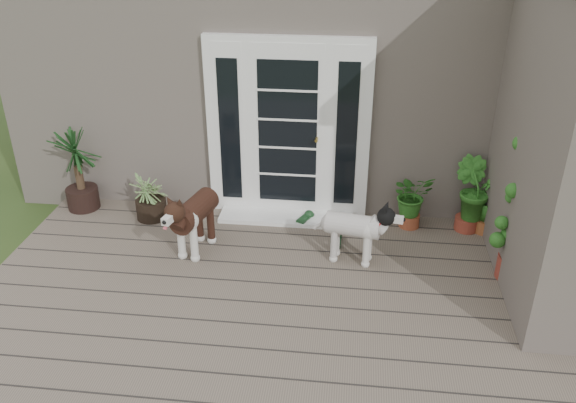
# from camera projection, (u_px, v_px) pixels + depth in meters

# --- Properties ---
(deck) EXTENTS (6.20, 4.60, 0.12)m
(deck) POSITION_uv_depth(u_px,v_px,m) (282.00, 331.00, 5.46)
(deck) COLOR #6B5B4C
(deck) RESTS_ON ground
(house_main) EXTENTS (7.40, 4.00, 3.10)m
(house_main) POSITION_uv_depth(u_px,v_px,m) (318.00, 57.00, 8.52)
(house_main) COLOR #665E54
(house_main) RESTS_ON ground
(door_unit) EXTENTS (1.90, 0.14, 2.15)m
(door_unit) POSITION_uv_depth(u_px,v_px,m) (288.00, 130.00, 6.90)
(door_unit) COLOR white
(door_unit) RESTS_ON deck
(door_step) EXTENTS (1.60, 0.40, 0.05)m
(door_step) POSITION_uv_depth(u_px,v_px,m) (286.00, 217.00, 7.21)
(door_step) COLOR white
(door_step) RESTS_ON deck
(brindle_dog) EXTENTS (0.57, 0.93, 0.72)m
(brindle_dog) POSITION_uv_depth(u_px,v_px,m) (195.00, 222.00, 6.43)
(brindle_dog) COLOR #3D2016
(brindle_dog) RESTS_ON deck
(white_dog) EXTENTS (0.81, 0.45, 0.63)m
(white_dog) POSITION_uv_depth(u_px,v_px,m) (352.00, 235.00, 6.26)
(white_dog) COLOR white
(white_dog) RESTS_ON deck
(spider_plant) EXTENTS (0.78, 0.78, 0.65)m
(spider_plant) POSITION_uv_depth(u_px,v_px,m) (150.00, 194.00, 7.10)
(spider_plant) COLOR #99A968
(spider_plant) RESTS_ON deck
(yucca) EXTENTS (0.97, 0.97, 1.07)m
(yucca) POSITION_uv_depth(u_px,v_px,m) (78.00, 169.00, 7.23)
(yucca) COLOR black
(yucca) RESTS_ON deck
(herb_a) EXTENTS (0.62, 0.62, 0.60)m
(herb_a) POSITION_uv_depth(u_px,v_px,m) (411.00, 204.00, 6.93)
(herb_a) COLOR #18571E
(herb_a) RESTS_ON deck
(herb_b) EXTENTS (0.63, 0.63, 0.67)m
(herb_b) POSITION_uv_depth(u_px,v_px,m) (469.00, 204.00, 6.84)
(herb_b) COLOR #18541B
(herb_b) RESTS_ON deck
(herb_c) EXTENTS (0.42, 0.42, 0.57)m
(herb_c) POSITION_uv_depth(u_px,v_px,m) (488.00, 209.00, 6.84)
(herb_c) COLOR #224D16
(herb_c) RESTS_ON deck
(sapling) EXTENTS (0.68, 0.68, 1.81)m
(sapling) POSITION_uv_depth(u_px,v_px,m) (528.00, 199.00, 5.70)
(sapling) COLOR #185519
(sapling) RESTS_ON deck
(clog_left) EXTENTS (0.12, 0.26, 0.08)m
(clog_left) POSITION_uv_depth(u_px,v_px,m) (337.00, 240.00, 6.70)
(clog_left) COLOR black
(clog_left) RESTS_ON deck
(clog_right) EXTENTS (0.26, 0.34, 0.09)m
(clog_right) POSITION_uv_depth(u_px,v_px,m) (305.00, 219.00, 7.12)
(clog_right) COLOR #16381B
(clog_right) RESTS_ON deck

